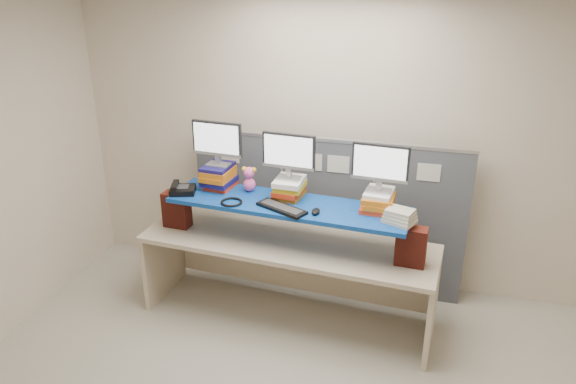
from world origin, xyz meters
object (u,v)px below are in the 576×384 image
(monitor_right, at_px, (380,165))
(blue_board, at_px, (288,205))
(desk_phone, at_px, (182,189))
(keyboard, at_px, (282,208))
(monitor_left, at_px, (217,141))
(monitor_center, at_px, (289,153))
(desk, at_px, (288,257))

(monitor_right, bearing_deg, blue_board, -170.78)
(blue_board, distance_m, monitor_right, 0.84)
(blue_board, height_order, desk_phone, desk_phone)
(monitor_right, relative_size, keyboard, 0.99)
(monitor_left, height_order, monitor_right, monitor_left)
(monitor_center, relative_size, monitor_right, 1.00)
(monitor_right, bearing_deg, monitor_left, -180.00)
(desk, distance_m, keyboard, 0.55)
(monitor_left, distance_m, desk_phone, 0.52)
(keyboard, relative_size, desk_phone, 1.77)
(monitor_center, height_order, desk_phone, monitor_center)
(monitor_right, height_order, desk_phone, monitor_right)
(desk, height_order, monitor_left, monitor_left)
(desk_phone, bearing_deg, keyboard, -24.18)
(monitor_left, distance_m, monitor_right, 1.42)
(desk, bearing_deg, blue_board, 4.27)
(desk, distance_m, monitor_left, 1.18)
(monitor_left, bearing_deg, desk, -9.76)
(blue_board, xyz_separation_m, desk_phone, (-0.95, -0.03, 0.05))
(monitor_left, xyz_separation_m, desk_phone, (-0.27, -0.20, -0.40))
(blue_board, relative_size, monitor_right, 4.47)
(monitor_center, xyz_separation_m, monitor_right, (0.76, -0.06, -0.01))
(blue_board, distance_m, keyboard, 0.14)
(desk, height_order, blue_board, blue_board)
(monitor_center, xyz_separation_m, keyboard, (0.01, -0.26, -0.38))
(monitor_center, xyz_separation_m, desk_phone, (-0.92, -0.15, -0.36))
(monitor_center, height_order, monitor_right, monitor_center)
(desk, xyz_separation_m, desk_phone, (-0.95, -0.03, 0.55))
(blue_board, bearing_deg, desk, -175.73)
(blue_board, relative_size, keyboard, 4.43)
(monitor_right, bearing_deg, desk_phone, -172.61)
(monitor_right, height_order, keyboard, monitor_right)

